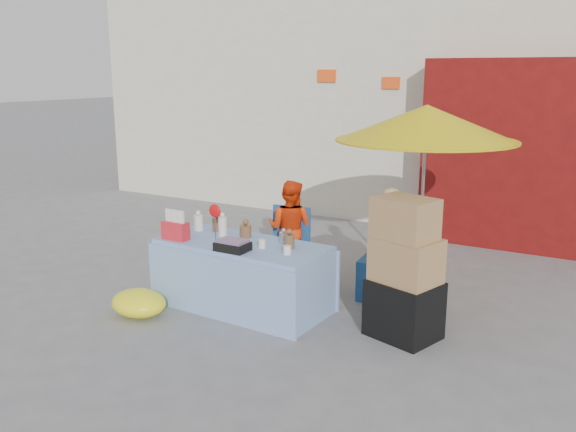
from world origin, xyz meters
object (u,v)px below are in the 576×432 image
Objects in this scene: chair_right at (384,275)px; box_stack at (405,274)px; umbrella at (426,124)px; chair_left at (285,258)px; market_table at (242,274)px; vendor_beige at (389,241)px; vendor_orange at (290,229)px.

chair_right is 1.07m from box_stack.
umbrella is 1.73m from box_stack.
chair_left is 1.00× the size of chair_right.
umbrella reaches higher than market_table.
box_stack reaches higher than vendor_beige.
chair_left is 2.00m from box_stack.
chair_right is at bearing -136.68° from umbrella.
market_table is 2.49m from umbrella.
umbrella is at bearing 37.84° from chair_right.
market_table is 1.59× the size of vendor_orange.
chair_left is at bearing 154.18° from box_stack.
chair_right is at bearing 168.38° from vendor_orange.
market_table is 0.99m from chair_left.
umbrella is (0.30, 0.28, 1.64)m from chair_right.
chair_left is 0.36m from vendor_orange.
vendor_beige is at bearing -153.43° from umbrella.
chair_right is 0.72× the size of vendor_orange.
chair_right is 0.70× the size of vendor_beige.
box_stack reaches higher than market_table.
chair_right is at bearing 42.49° from market_table.
market_table is 1.66m from vendor_beige.
chair_left is (-0.06, 0.99, -0.11)m from market_table.
box_stack is at bearing 7.15° from market_table.
vendor_orange is at bearing -5.48° from vendor_beige.
chair_right is 0.41× the size of umbrella.
umbrella is (1.55, 0.28, 1.64)m from chair_left.
market_table is at bearing -139.59° from umbrella.
vendor_orange is at bearing 83.88° from chair_left.
chair_left is 2.27m from umbrella.
vendor_orange is 0.56× the size of umbrella.
chair_left is at bearing 96.24° from market_table.
chair_right is at bearing 83.88° from vendor_beige.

